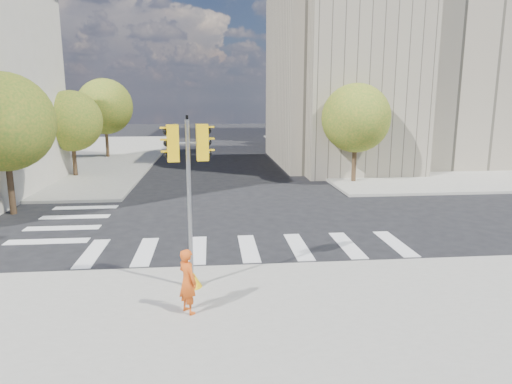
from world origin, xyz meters
TOP-DOWN VIEW (x-y plane):
  - ground at (0.00, 0.00)m, footprint 160.00×160.00m
  - sidewalk_far_right at (20.00, 26.00)m, footprint 28.00×40.00m
  - sidewalk_far_left at (-20.00, 26.00)m, footprint 28.00×40.00m
  - civic_building at (15.59, 19.12)m, footprint 26.00×16.00m
  - office_tower at (22.00, 42.00)m, footprint 20.00×18.00m
  - tree_lw_near at (-10.50, 4.00)m, footprint 4.40×4.40m
  - tree_lw_mid at (-10.50, 14.00)m, footprint 4.00×4.00m
  - tree_lw_far at (-10.50, 24.00)m, footprint 4.80×4.80m
  - tree_re_near at (7.50, 10.00)m, footprint 4.20×4.20m
  - tree_re_mid at (7.50, 22.00)m, footprint 4.60×4.60m
  - tree_re_far at (7.50, 34.00)m, footprint 4.00×4.00m
  - lamp_near at (8.00, 14.00)m, footprint 0.35×0.18m
  - lamp_far at (8.00, 28.00)m, footprint 0.35×0.18m
  - traffic_signal at (-1.96, -5.56)m, footprint 1.08×0.56m
  - photographer at (-1.98, -7.09)m, footprint 0.66×0.70m

SIDE VIEW (x-z plane):
  - ground at x=0.00m, z-range 0.00..0.00m
  - sidewalk_far_right at x=20.00m, z-range 0.00..0.15m
  - sidewalk_far_left at x=-20.00m, z-range 0.00..0.15m
  - photographer at x=-1.98m, z-range 0.15..1.75m
  - traffic_signal at x=-1.96m, z-range -0.20..4.46m
  - tree_lw_mid at x=-10.50m, z-range 0.88..6.65m
  - tree_re_far at x=7.50m, z-range 0.93..6.80m
  - tree_re_near at x=7.50m, z-range 0.97..7.13m
  - tree_lw_near at x=-10.50m, z-range 1.00..7.41m
  - tree_re_mid at x=7.50m, z-range 1.02..7.68m
  - tree_lw_far at x=-10.50m, z-range 1.07..8.01m
  - lamp_near at x=8.00m, z-range 0.52..8.63m
  - lamp_far at x=8.00m, z-range 0.52..8.63m
  - civic_building at x=15.59m, z-range -2.43..16.96m
  - office_tower at x=22.00m, z-range 0.00..30.00m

